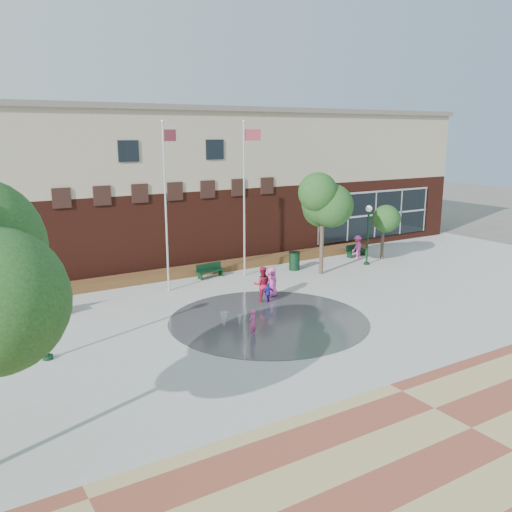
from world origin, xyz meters
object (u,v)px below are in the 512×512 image
bench_left (44,310)px  flagpole_right (245,191)px  trash_can (294,261)px  child_splash (252,323)px  flagpole_left (166,198)px

bench_left → flagpole_right: bearing=6.9°
trash_can → child_splash: (-7.40, -7.55, -0.01)m
flagpole_left → trash_can: (7.74, 0.10, -4.09)m
child_splash → bench_left: bearing=-78.5°
bench_left → trash_can: trash_can is taller
flagpole_left → flagpole_right: bearing=-18.6°
flagpole_right → trash_can: 5.13m
bench_left → trash_can: 13.92m
flagpole_left → flagpole_right: size_ratio=0.99×
flagpole_right → child_splash: 10.00m
flagpole_left → child_splash: bearing=-112.3°
flagpole_right → bench_left: size_ratio=4.06×
flagpole_left → child_splash: (0.34, -7.45, -4.10)m
trash_can → child_splash: 10.57m
bench_left → child_splash: bearing=-45.9°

